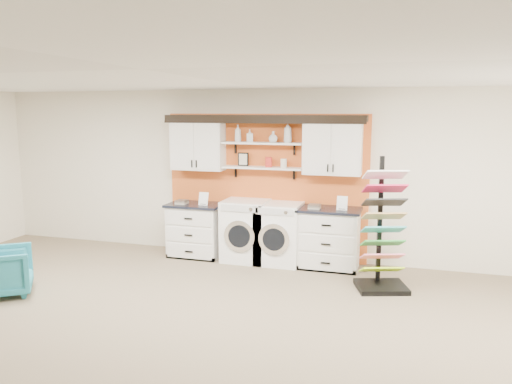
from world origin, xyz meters
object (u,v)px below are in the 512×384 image
(base_cabinet_right, at_px, (329,238))
(armchair, at_px, (4,271))
(washer, at_px, (246,230))
(base_cabinet_left, at_px, (196,230))
(sample_rack, at_px, (382,249))
(dryer, at_px, (279,233))

(base_cabinet_right, distance_m, armchair, 4.68)
(armchair, bearing_deg, washer, -84.28)
(base_cabinet_left, bearing_deg, washer, -0.22)
(armchair, bearing_deg, sample_rack, -107.81)
(sample_rack, distance_m, armchair, 5.13)
(washer, distance_m, sample_rack, 2.33)
(base_cabinet_left, distance_m, washer, 0.89)
(base_cabinet_right, height_order, washer, washer)
(base_cabinet_left, distance_m, armchair, 2.99)
(washer, relative_size, sample_rack, 0.55)
(washer, bearing_deg, armchair, -137.16)
(base_cabinet_left, relative_size, sample_rack, 0.50)
(base_cabinet_left, xyz_separation_m, base_cabinet_right, (2.26, -0.00, 0.02))
(base_cabinet_right, bearing_deg, base_cabinet_left, 180.00)
(armchair, bearing_deg, base_cabinet_right, -95.74)
(base_cabinet_right, relative_size, dryer, 0.98)
(washer, bearing_deg, sample_rack, -18.48)
(washer, height_order, sample_rack, sample_rack)
(base_cabinet_left, relative_size, armchair, 1.32)
(base_cabinet_left, height_order, armchair, base_cabinet_left)
(base_cabinet_right, xyz_separation_m, washer, (-1.37, -0.00, 0.03))
(dryer, relative_size, sample_rack, 0.54)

